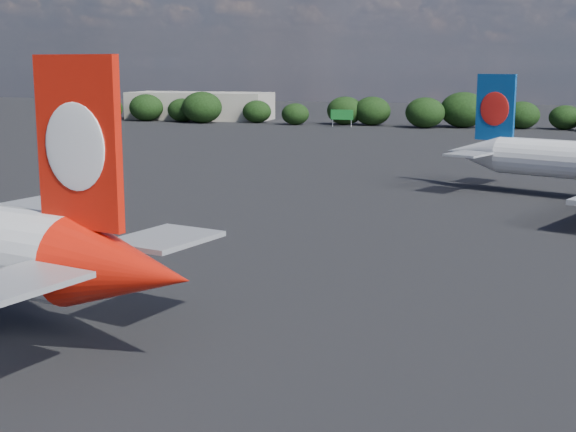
# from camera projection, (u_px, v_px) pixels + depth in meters

# --- Properties ---
(ground) EXTENTS (500.00, 500.00, 0.00)m
(ground) POSITION_uv_depth(u_px,v_px,m) (274.00, 202.00, 96.99)
(ground) COLOR black
(ground) RESTS_ON ground
(terminal_building) EXTENTS (42.00, 16.00, 8.00)m
(terminal_building) POSITION_uv_depth(u_px,v_px,m) (200.00, 106.00, 238.71)
(terminal_building) COLOR #9E9588
(terminal_building) RESTS_ON ground
(highway_sign) EXTENTS (6.00, 0.30, 4.50)m
(highway_sign) POSITION_uv_depth(u_px,v_px,m) (342.00, 115.00, 210.64)
(highway_sign) COLOR #156D25
(highway_sign) RESTS_ON ground
(billboard_yellow) EXTENTS (5.00, 0.30, 5.50)m
(billboard_yellow) POSITION_uv_depth(u_px,v_px,m) (460.00, 113.00, 207.74)
(billboard_yellow) COLOR gold
(billboard_yellow) RESTS_ON ground
(horizon_treeline) EXTENTS (199.55, 14.78, 9.23)m
(horizon_treeline) POSITION_uv_depth(u_px,v_px,m) (407.00, 113.00, 210.34)
(horizon_treeline) COLOR black
(horizon_treeline) RESTS_ON ground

